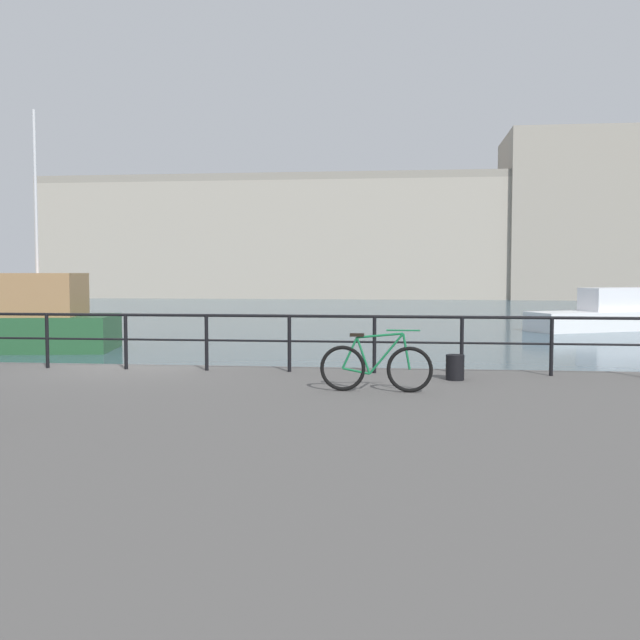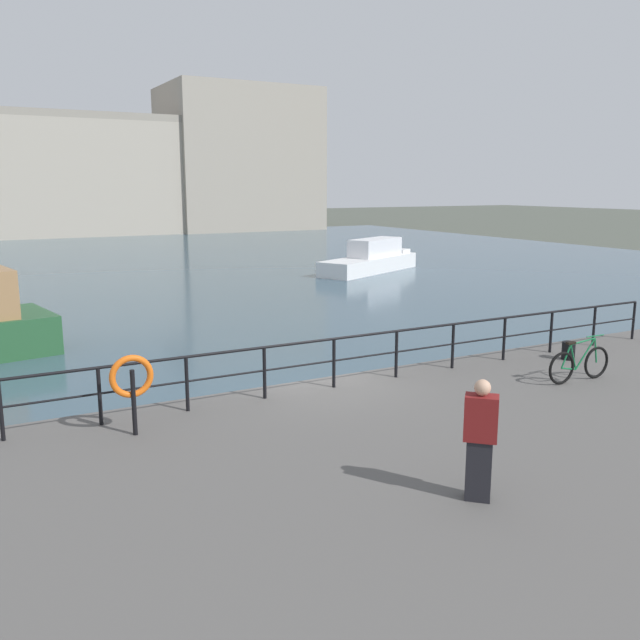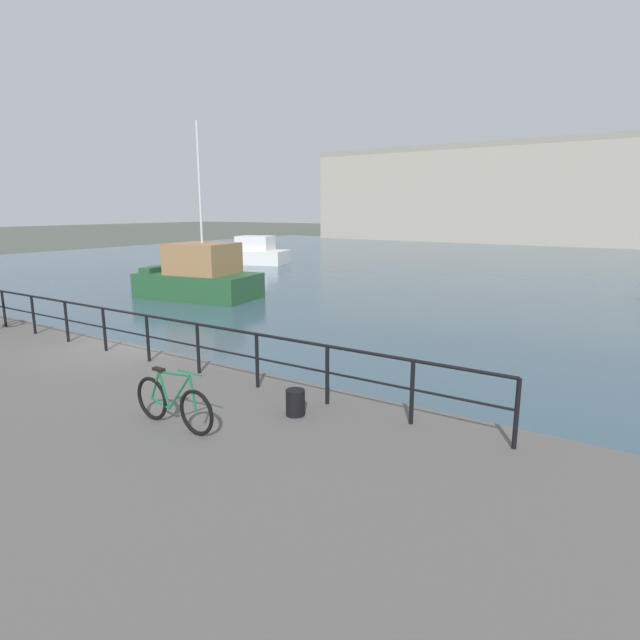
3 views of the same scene
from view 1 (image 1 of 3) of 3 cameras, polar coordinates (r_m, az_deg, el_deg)
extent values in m
plane|color=#4C5147|center=(15.86, -13.41, -6.01)|extent=(240.00, 240.00, 0.00)
cube|color=#385160|center=(45.28, -0.16, 0.36)|extent=(80.00, 60.00, 0.01)
cube|color=#A89E8E|center=(75.87, 2.63, 5.93)|extent=(61.91, 10.65, 11.19)
cube|color=gray|center=(77.76, 19.76, 7.30)|extent=(16.38, 11.71, 15.64)
cube|color=gray|center=(71.36, 2.35, 10.86)|extent=(61.91, 0.60, 0.70)
cube|color=#23512D|center=(26.96, -21.08, -0.92)|extent=(5.93, 3.83, 1.16)
cube|color=#997047|center=(26.80, -20.51, 1.83)|extent=(3.15, 2.98, 1.41)
cylinder|color=silver|center=(26.92, -20.68, 9.04)|extent=(0.10, 0.10, 5.35)
cube|color=white|center=(36.21, 21.07, -0.04)|extent=(7.93, 5.30, 0.86)
cube|color=silver|center=(36.62, 21.92, 1.46)|extent=(4.13, 3.01, 1.03)
cube|color=silver|center=(42.73, -22.19, 1.98)|extent=(3.06, 2.77, 1.09)
cylinder|color=black|center=(15.64, -19.90, -1.51)|extent=(0.07, 0.07, 1.05)
cylinder|color=black|center=(15.00, -14.45, -1.62)|extent=(0.07, 0.07, 1.05)
cylinder|color=black|center=(14.50, -8.56, -1.73)|extent=(0.07, 0.07, 1.05)
cylinder|color=black|center=(14.17, -2.33, -1.82)|extent=(0.07, 0.07, 1.05)
cylinder|color=black|center=(14.01, 4.13, -1.89)|extent=(0.07, 0.07, 1.05)
cylinder|color=black|center=(14.02, 10.65, -1.93)|extent=(0.07, 0.07, 1.05)
cylinder|color=black|center=(14.22, 17.07, -1.95)|extent=(0.07, 0.07, 1.05)
cylinder|color=black|center=(14.96, -14.48, 0.38)|extent=(19.12, 0.06, 0.06)
cylinder|color=black|center=(14.99, -14.45, -1.42)|extent=(19.12, 0.04, 0.04)
torus|color=black|center=(11.84, 6.79, -3.73)|extent=(0.72, 0.08, 0.72)
torus|color=black|center=(11.91, 1.72, -3.66)|extent=(0.72, 0.08, 0.72)
cylinder|color=#146638|center=(11.83, 5.03, -2.56)|extent=(0.55, 0.05, 0.66)
cylinder|color=#146638|center=(11.86, 3.29, -2.70)|extent=(0.23, 0.04, 0.58)
cylinder|color=#146638|center=(11.80, 4.55, -1.18)|extent=(0.72, 0.06, 0.11)
cylinder|color=#146638|center=(11.90, 2.74, -3.87)|extent=(0.43, 0.05, 0.12)
cylinder|color=#146638|center=(11.87, 2.26, -2.50)|extent=(0.26, 0.04, 0.51)
cylinder|color=#146638|center=(11.81, 6.54, -2.38)|extent=(0.14, 0.04, 0.57)
cube|color=black|center=(11.83, 2.81, -1.13)|extent=(0.22, 0.10, 0.05)
cylinder|color=#146638|center=(11.78, 6.30, -0.78)|extent=(0.52, 0.04, 0.02)
cylinder|color=black|center=(13.33, 10.16, -3.54)|extent=(0.32, 0.32, 0.44)
camera|label=2|loc=(12.60, -74.67, 11.54)|focal=37.88mm
camera|label=3|loc=(8.82, 47.81, 12.14)|focal=29.27mm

